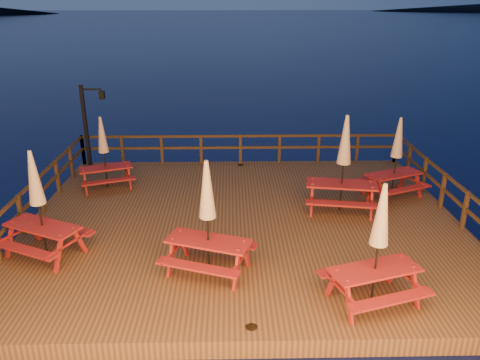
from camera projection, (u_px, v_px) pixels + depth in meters
The scene contains 11 objects.
ground at pixel (244, 232), 13.29m from camera, with size 500.00×500.00×0.00m, color black.
deck at pixel (244, 226), 13.22m from camera, with size 12.00×10.00×0.40m, color #4A2D17.
deck_piles at pixel (244, 242), 13.40m from camera, with size 11.44×9.44×1.40m.
railing at pixel (243, 172), 14.52m from camera, with size 11.80×9.75×1.10m.
lamp_post at pixel (89, 119), 16.62m from camera, with size 0.85×0.18×3.00m.
picnic_table_0 at pixel (208, 216), 10.16m from camera, with size 2.28×2.08×2.67m.
picnic_table_1 at pixel (378, 243), 9.12m from camera, with size 2.19×1.98×2.61m.
picnic_table_2 at pixel (396, 156), 14.26m from camera, with size 2.19×2.02×2.52m.
picnic_table_3 at pixel (104, 152), 14.95m from camera, with size 2.02×1.85×2.36m.
picnic_table_4 at pixel (344, 163), 13.18m from camera, with size 2.24×1.95×2.85m.
picnic_table_5 at pixel (38, 203), 10.85m from camera, with size 2.33×2.18×2.65m.
Camera 1 is at (-0.37, -11.83, 6.23)m, focal length 35.00 mm.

